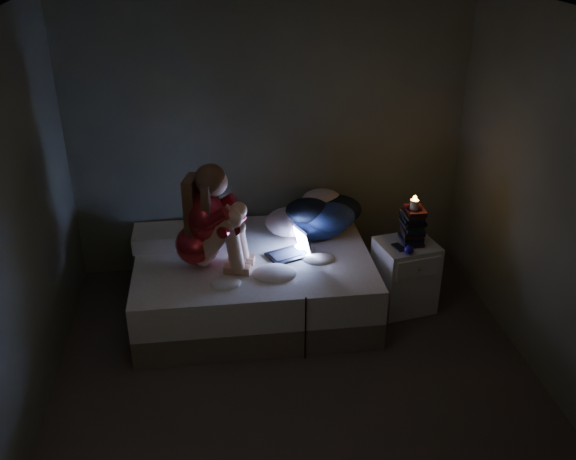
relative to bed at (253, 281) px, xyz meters
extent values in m
cube|color=#372E2C|center=(0.24, -1.10, -0.28)|extent=(3.60, 3.80, 0.02)
cube|color=silver|center=(0.24, -1.10, 2.34)|extent=(3.60, 3.80, 0.02)
cube|color=#464A42|center=(0.24, 0.81, 1.03)|extent=(3.60, 0.02, 2.60)
cube|color=#464A42|center=(-1.57, -1.10, 1.03)|extent=(0.02, 3.80, 2.60)
cube|color=#464A42|center=(2.05, -1.10, 1.03)|extent=(0.02, 3.80, 2.60)
cube|color=white|center=(-0.76, 0.27, 0.34)|extent=(0.49, 0.35, 0.14)
cube|color=silver|center=(1.30, -0.14, 0.04)|extent=(0.54, 0.50, 0.63)
cylinder|color=beige|center=(1.33, -0.13, 0.73)|extent=(0.07, 0.07, 0.08)
cube|color=black|center=(1.19, -0.19, 0.36)|extent=(0.08, 0.15, 0.01)
sphere|color=navy|center=(1.22, -0.31, 0.40)|extent=(0.08, 0.08, 0.08)
camera|label=1|loc=(-0.30, -4.66, 2.88)|focal=39.48mm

